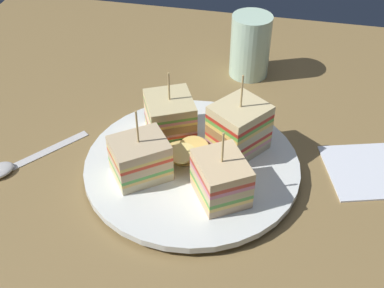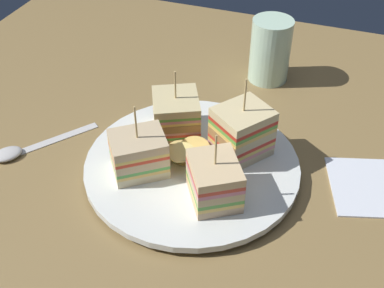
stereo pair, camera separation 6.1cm
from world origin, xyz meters
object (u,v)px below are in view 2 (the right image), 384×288
(sandwich_wedge_1, at_px, (242,132))
(drinking_glass, at_px, (270,54))
(sandwich_wedge_0, at_px, (214,181))
(spoon, at_px, (20,150))
(plate, at_px, (192,166))
(sandwich_wedge_3, at_px, (139,154))
(sandwich_wedge_2, at_px, (176,115))
(chip_pile, at_px, (186,151))
(napkin, at_px, (376,186))

(sandwich_wedge_1, bearing_deg, drinking_glass, -140.22)
(sandwich_wedge_0, bearing_deg, sandwich_wedge_1, -36.94)
(spoon, bearing_deg, plate, 137.76)
(sandwich_wedge_3, bearing_deg, sandwich_wedge_2, 43.60)
(sandwich_wedge_0, xyz_separation_m, drinking_glass, (0.00, -0.30, 0.00))
(chip_pile, bearing_deg, spoon, 12.14)
(spoon, bearing_deg, chip_pile, 139.36)
(plate, height_order, chip_pile, chip_pile)
(chip_pile, distance_m, drinking_glass, 0.25)
(sandwich_wedge_0, xyz_separation_m, spoon, (0.28, -0.01, -0.04))
(chip_pile, bearing_deg, sandwich_wedge_2, -56.45)
(sandwich_wedge_2, bearing_deg, sandwich_wedge_1, 57.21)
(napkin, xyz_separation_m, drinking_glass, (0.19, -0.20, 0.04))
(sandwich_wedge_3, bearing_deg, napkin, -19.94)
(plate, bearing_deg, napkin, -167.51)
(sandwich_wedge_0, height_order, sandwich_wedge_1, sandwich_wedge_1)
(sandwich_wedge_2, distance_m, drinking_glass, 0.22)
(plate, relative_size, drinking_glass, 2.68)
(sandwich_wedge_1, relative_size, spoon, 0.85)
(plate, height_order, napkin, plate)
(sandwich_wedge_3, relative_size, chip_pile, 1.44)
(sandwich_wedge_0, xyz_separation_m, sandwich_wedge_1, (-0.01, -0.09, 0.01))
(sandwich_wedge_1, bearing_deg, chip_pile, -23.45)
(spoon, bearing_deg, drinking_glass, 174.78)
(sandwich_wedge_3, xyz_separation_m, spoon, (0.18, 0.01, -0.04))
(spoon, bearing_deg, napkin, 138.72)
(sandwich_wedge_2, bearing_deg, napkin, 63.59)
(napkin, bearing_deg, sandwich_wedge_2, -0.37)
(sandwich_wedge_1, bearing_deg, spoon, -37.08)
(chip_pile, xyz_separation_m, spoon, (0.22, 0.05, -0.02))
(sandwich_wedge_1, bearing_deg, plate, -15.69)
(plate, relative_size, spoon, 2.10)
(chip_pile, relative_size, spoon, 0.51)
(sandwich_wedge_0, distance_m, sandwich_wedge_2, 0.13)
(plate, xyz_separation_m, sandwich_wedge_1, (-0.05, -0.04, 0.04))
(spoon, relative_size, napkin, 1.18)
(sandwich_wedge_0, bearing_deg, plate, 10.50)
(sandwich_wedge_1, height_order, spoon, sandwich_wedge_1)
(chip_pile, bearing_deg, sandwich_wedge_1, -149.93)
(sandwich_wedge_2, relative_size, drinking_glass, 0.93)
(chip_pile, height_order, napkin, chip_pile)
(chip_pile, distance_m, napkin, 0.24)
(sandwich_wedge_2, xyz_separation_m, napkin, (-0.27, 0.00, -0.04))
(sandwich_wedge_0, height_order, chip_pile, sandwich_wedge_0)
(chip_pile, relative_size, napkin, 0.60)
(napkin, bearing_deg, sandwich_wedge_0, 28.60)
(sandwich_wedge_2, bearing_deg, drinking_glass, 132.05)
(napkin, relative_size, drinking_glass, 1.08)
(chip_pile, relative_size, drinking_glass, 0.65)
(plate, relative_size, sandwich_wedge_3, 2.84)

